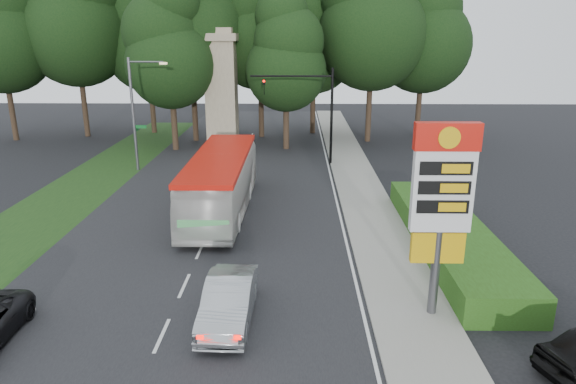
{
  "coord_description": "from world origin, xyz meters",
  "views": [
    {
      "loc": [
        4.4,
        -14.16,
        9.5
      ],
      "look_at": [
        4.0,
        9.56,
        2.2
      ],
      "focal_mm": 32.0,
      "sensor_mm": 36.0,
      "label": 1
    }
  ],
  "objects_px": {
    "transit_bus": "(221,184)",
    "sedan_silver": "(229,301)",
    "streetlight_signs": "(136,109)",
    "gas_station_pylon": "(442,195)",
    "traffic_signal_mast": "(314,103)",
    "monument": "(222,89)"
  },
  "relations": [
    {
      "from": "traffic_signal_mast",
      "to": "transit_bus",
      "type": "relative_size",
      "value": 0.61
    },
    {
      "from": "monument",
      "to": "transit_bus",
      "type": "distance_m",
      "value": 17.6
    },
    {
      "from": "streetlight_signs",
      "to": "monument",
      "type": "height_order",
      "value": "monument"
    },
    {
      "from": "streetlight_signs",
      "to": "sedan_silver",
      "type": "relative_size",
      "value": 1.74
    },
    {
      "from": "traffic_signal_mast",
      "to": "monument",
      "type": "xyz_separation_m",
      "value": [
        -7.68,
        6.0,
        0.43
      ]
    },
    {
      "from": "monument",
      "to": "transit_bus",
      "type": "height_order",
      "value": "monument"
    },
    {
      "from": "traffic_signal_mast",
      "to": "transit_bus",
      "type": "height_order",
      "value": "traffic_signal_mast"
    },
    {
      "from": "traffic_signal_mast",
      "to": "sedan_silver",
      "type": "bearing_deg",
      "value": -99.04
    },
    {
      "from": "transit_bus",
      "to": "gas_station_pylon",
      "type": "bearing_deg",
      "value": -49.8
    },
    {
      "from": "transit_bus",
      "to": "sedan_silver",
      "type": "xyz_separation_m",
      "value": [
        1.83,
        -11.38,
        -0.88
      ]
    },
    {
      "from": "traffic_signal_mast",
      "to": "transit_bus",
      "type": "xyz_separation_m",
      "value": [
        -5.41,
        -11.11,
        -3.04
      ]
    },
    {
      "from": "traffic_signal_mast",
      "to": "monument",
      "type": "height_order",
      "value": "monument"
    },
    {
      "from": "traffic_signal_mast",
      "to": "streetlight_signs",
      "type": "relative_size",
      "value": 0.9
    },
    {
      "from": "gas_station_pylon",
      "to": "streetlight_signs",
      "type": "relative_size",
      "value": 0.86
    },
    {
      "from": "monument",
      "to": "sedan_silver",
      "type": "height_order",
      "value": "monument"
    },
    {
      "from": "streetlight_signs",
      "to": "gas_station_pylon",
      "type": "bearing_deg",
      "value": -51.04
    },
    {
      "from": "gas_station_pylon",
      "to": "monument",
      "type": "relative_size",
      "value": 0.68
    },
    {
      "from": "streetlight_signs",
      "to": "sedan_silver",
      "type": "distance_m",
      "value": 22.72
    },
    {
      "from": "traffic_signal_mast",
      "to": "streetlight_signs",
      "type": "bearing_deg",
      "value": -171.08
    },
    {
      "from": "transit_bus",
      "to": "sedan_silver",
      "type": "bearing_deg",
      "value": -79.98
    },
    {
      "from": "traffic_signal_mast",
      "to": "streetlight_signs",
      "type": "xyz_separation_m",
      "value": [
        -12.67,
        -1.99,
        -0.23
      ]
    },
    {
      "from": "gas_station_pylon",
      "to": "streetlight_signs",
      "type": "distance_m",
      "value": 25.74
    }
  ]
}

